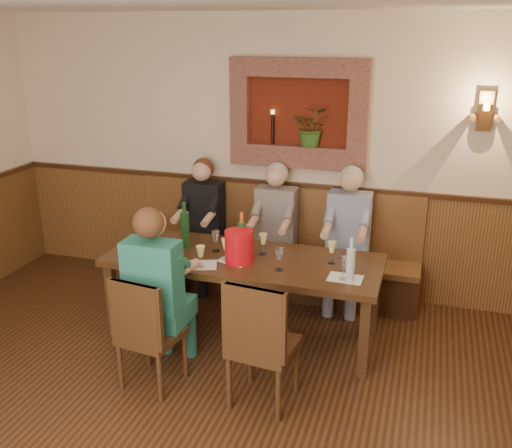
% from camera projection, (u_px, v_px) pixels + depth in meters
% --- Properties ---
extents(room_shell, '(6.04, 6.04, 2.82)m').
position_uv_depth(room_shell, '(128.00, 184.00, 2.94)').
color(room_shell, beige).
rests_on(room_shell, ground).
extents(wainscoting, '(6.02, 6.02, 1.15)m').
position_uv_depth(wainscoting, '(145.00, 397.00, 3.37)').
color(wainscoting, '#513417').
rests_on(wainscoting, ground).
extents(wall_niche, '(1.36, 0.30, 1.06)m').
position_uv_depth(wall_niche, '(301.00, 119.00, 5.55)').
color(wall_niche, '#5A1A0C').
rests_on(wall_niche, ground).
extents(wall_sconce, '(0.25, 0.20, 0.35)m').
position_uv_depth(wall_sconce, '(485.00, 112.00, 5.03)').
color(wall_sconce, '#513417').
rests_on(wall_sconce, ground).
extents(dining_table, '(2.40, 0.90, 0.75)m').
position_uv_depth(dining_table, '(243.00, 265.00, 5.01)').
color(dining_table, black).
rests_on(dining_table, ground).
extents(bench, '(3.00, 0.45, 1.11)m').
position_uv_depth(bench, '(272.00, 261.00, 5.97)').
color(bench, '#381E0F').
rests_on(bench, ground).
extents(chair_near_left, '(0.47, 0.47, 0.94)m').
position_uv_depth(chair_near_left, '(151.00, 354.00, 4.39)').
color(chair_near_left, black).
rests_on(chair_near_left, ground).
extents(chair_near_right, '(0.49, 0.49, 1.01)m').
position_uv_depth(chair_near_right, '(263.00, 367.00, 4.18)').
color(chair_near_right, black).
rests_on(chair_near_right, ground).
extents(person_bench_left, '(0.40, 0.49, 1.38)m').
position_uv_depth(person_bench_left, '(202.00, 236.00, 6.01)').
color(person_bench_left, black).
rests_on(person_bench_left, ground).
extents(person_bench_mid, '(0.41, 0.50, 1.39)m').
position_uv_depth(person_bench_mid, '(274.00, 243.00, 5.78)').
color(person_bench_mid, '#635E5B').
rests_on(person_bench_mid, ground).
extents(person_bench_right, '(0.41, 0.51, 1.41)m').
position_uv_depth(person_bench_right, '(346.00, 251.00, 5.57)').
color(person_bench_right, navy).
rests_on(person_bench_right, ground).
extents(person_chair_front, '(0.42, 0.52, 1.43)m').
position_uv_depth(person_chair_front, '(160.00, 306.00, 4.45)').
color(person_chair_front, '#1B5861').
rests_on(person_chair_front, ground).
extents(spittoon_bucket, '(0.25, 0.25, 0.28)m').
position_uv_depth(spittoon_bucket, '(239.00, 247.00, 4.84)').
color(spittoon_bucket, red).
rests_on(spittoon_bucket, dining_table).
extents(wine_bottle_green_a, '(0.08, 0.08, 0.40)m').
position_uv_depth(wine_bottle_green_a, '(242.00, 238.00, 4.95)').
color(wine_bottle_green_a, '#19471E').
rests_on(wine_bottle_green_a, dining_table).
extents(wine_bottle_green_b, '(0.09, 0.09, 0.43)m').
position_uv_depth(wine_bottle_green_b, '(185.00, 229.00, 5.14)').
color(wine_bottle_green_b, '#19471E').
rests_on(wine_bottle_green_b, dining_table).
extents(water_bottle, '(0.08, 0.08, 0.37)m').
position_uv_depth(water_bottle, '(350.00, 265.00, 4.44)').
color(water_bottle, silver).
rests_on(water_bottle, dining_table).
extents(tasting_sheet_a, '(0.28, 0.23, 0.00)m').
position_uv_depth(tasting_sheet_a, '(136.00, 252.00, 5.09)').
color(tasting_sheet_a, white).
rests_on(tasting_sheet_a, dining_table).
extents(tasting_sheet_b, '(0.31, 0.26, 0.00)m').
position_uv_depth(tasting_sheet_b, '(235.00, 261.00, 4.90)').
color(tasting_sheet_b, white).
rests_on(tasting_sheet_b, dining_table).
extents(tasting_sheet_c, '(0.28, 0.20, 0.00)m').
position_uv_depth(tasting_sheet_c, '(345.00, 278.00, 4.56)').
color(tasting_sheet_c, white).
rests_on(tasting_sheet_c, dining_table).
extents(tasting_sheet_d, '(0.35, 0.30, 0.00)m').
position_uv_depth(tasting_sheet_d, '(199.00, 265.00, 4.81)').
color(tasting_sheet_d, white).
rests_on(tasting_sheet_d, dining_table).
extents(wine_glass_0, '(0.08, 0.08, 0.19)m').
position_uv_depth(wine_glass_0, '(263.00, 244.00, 5.02)').
color(wine_glass_0, '#F4F592').
rests_on(wine_glass_0, dining_table).
extents(wine_glass_1, '(0.08, 0.08, 0.19)m').
position_uv_depth(wine_glass_1, '(344.00, 268.00, 4.51)').
color(wine_glass_1, white).
rests_on(wine_glass_1, dining_table).
extents(wine_glass_2, '(0.08, 0.08, 0.19)m').
position_uv_depth(wine_glass_2, '(165.00, 250.00, 4.89)').
color(wine_glass_2, '#F4F592').
rests_on(wine_glass_2, dining_table).
extents(wine_glass_3, '(0.08, 0.08, 0.19)m').
position_uv_depth(wine_glass_3, '(279.00, 259.00, 4.68)').
color(wine_glass_3, white).
rests_on(wine_glass_3, dining_table).
extents(wine_glass_4, '(0.08, 0.08, 0.19)m').
position_uv_depth(wine_glass_4, '(226.00, 249.00, 4.90)').
color(wine_glass_4, '#F4F592').
rests_on(wine_glass_4, dining_table).
extents(wine_glass_5, '(0.08, 0.08, 0.19)m').
position_uv_depth(wine_glass_5, '(201.00, 257.00, 4.74)').
color(wine_glass_5, '#F4F592').
rests_on(wine_glass_5, dining_table).
extents(wine_glass_6, '(0.08, 0.08, 0.19)m').
position_uv_depth(wine_glass_6, '(145.00, 242.00, 5.07)').
color(wine_glass_6, '#F4F592').
rests_on(wine_glass_6, dining_table).
extents(wine_glass_7, '(0.08, 0.08, 0.19)m').
position_uv_depth(wine_glass_7, '(332.00, 252.00, 4.83)').
color(wine_glass_7, '#F4F592').
rests_on(wine_glass_7, dining_table).
extents(wine_glass_8, '(0.08, 0.08, 0.19)m').
position_uv_depth(wine_glass_8, '(216.00, 241.00, 5.08)').
color(wine_glass_8, white).
rests_on(wine_glass_8, dining_table).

